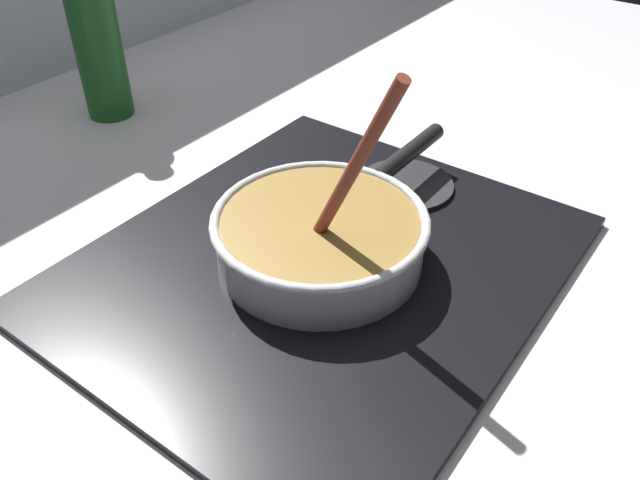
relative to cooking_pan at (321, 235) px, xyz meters
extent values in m
cube|color=#B7B7BC|center=(0.02, -0.06, -0.07)|extent=(2.40, 1.60, 0.04)
cube|color=black|center=(0.00, 0.00, -0.04)|extent=(0.56, 0.48, 0.01)
torus|color=#592D0C|center=(0.00, 0.00, -0.03)|extent=(0.17, 0.17, 0.01)
cylinder|color=#262628|center=(0.19, 0.00, -0.03)|extent=(0.13, 0.13, 0.01)
cylinder|color=silver|center=(0.00, 0.00, -0.01)|extent=(0.23, 0.23, 0.06)
cylinder|color=olive|center=(0.00, 0.00, 0.00)|extent=(0.22, 0.22, 0.05)
torus|color=silver|center=(0.00, 0.00, 0.02)|extent=(0.24, 0.24, 0.01)
cylinder|color=black|center=(0.19, 0.00, 0.02)|extent=(0.15, 0.02, 0.02)
cylinder|color=beige|center=(0.00, 0.01, 0.01)|extent=(0.03, 0.03, 0.01)
cylinder|color=#EDD88C|center=(-0.02, -0.06, 0.01)|extent=(0.03, 0.03, 0.01)
cylinder|color=#EDD88C|center=(-0.04, 0.00, 0.01)|extent=(0.03, 0.03, 0.01)
cylinder|color=beige|center=(-0.07, 0.06, 0.01)|extent=(0.03, 0.03, 0.01)
cylinder|color=beige|center=(0.02, -0.06, 0.01)|extent=(0.04, 0.04, 0.01)
cylinder|color=beige|center=(-0.07, -0.02, 0.01)|extent=(0.03, 0.03, 0.01)
cylinder|color=beige|center=(0.07, 0.05, 0.01)|extent=(0.03, 0.03, 0.01)
cylinder|color=maroon|center=(-0.02, -0.05, 0.11)|extent=(0.02, 0.11, 0.22)
cube|color=brown|center=(-0.02, 0.00, 0.01)|extent=(0.03, 0.05, 0.01)
cylinder|color=#19591E|center=(0.12, 0.51, 0.07)|extent=(0.07, 0.07, 0.24)
camera|label=1|loc=(-0.47, -0.34, 0.44)|focal=36.50mm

